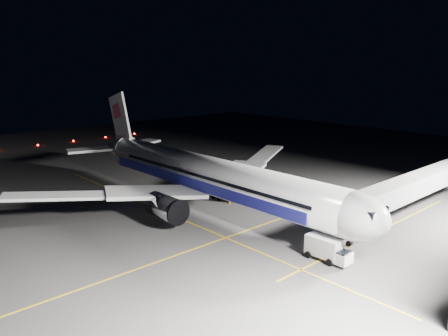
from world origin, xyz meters
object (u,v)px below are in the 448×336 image
safety_cone_b (212,192)px  safety_cone_c (229,202)px  baggage_tug (214,184)px  airliner (205,175)px  jet_bridge (409,187)px  safety_cone_a (203,193)px  service_truck (328,249)px

safety_cone_b → safety_cone_c: safety_cone_c is taller
baggage_tug → airliner: bearing=-39.5°
baggage_tug → safety_cone_c: baggage_tug is taller
airliner → jet_bridge: (23.08, 18.06, -0.58)m
jet_bridge → baggage_tug: size_ratio=12.90×
airliner → safety_cone_b: size_ratio=115.39×
safety_cone_a → safety_cone_c: size_ratio=1.03×
service_truck → safety_cone_b: 29.66m
airliner → safety_cone_c: size_ratio=114.44×
service_truck → jet_bridge: bearing=90.3°
service_truck → safety_cone_c: (-22.58, 5.99, -1.16)m
jet_bridge → safety_cone_c: jet_bridge is taller
airliner → safety_cone_c: (1.04, 4.00, -4.89)m
baggage_tug → safety_cone_c: 9.32m
jet_bridge → service_truck: jet_bridge is taller
airliner → baggage_tug: bearing=132.7°
safety_cone_c → baggage_tug: bearing=154.6°
jet_bridge → safety_cone_a: 32.15m
airliner → service_truck: size_ratio=11.67×
baggage_tug → safety_cone_a: 4.44m
baggage_tug → safety_cone_c: bearing=-17.6°
baggage_tug → safety_cone_b: bearing=-38.5°
service_truck → baggage_tug: 32.56m
jet_bridge → safety_cone_b: jet_bridge is taller
jet_bridge → safety_cone_a: (-28.59, -14.06, -4.30)m
safety_cone_c → safety_cone_a: bearing=180.0°
baggage_tug → safety_cone_a: (1.86, -3.99, -0.54)m
safety_cone_a → service_truck: bearing=-11.6°
safety_cone_b → jet_bridge: bearing=24.0°
service_truck → safety_cone_a: service_truck is taller
airliner → safety_cone_a: size_ratio=110.85×
safety_cone_b → safety_cone_c: bearing=-14.4°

